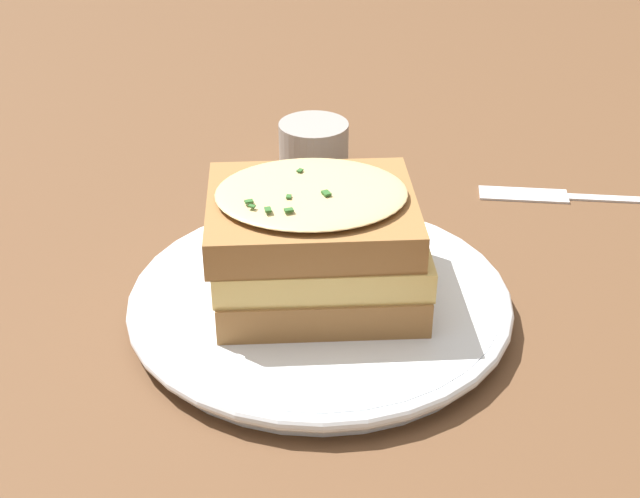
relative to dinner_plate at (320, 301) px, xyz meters
The scene contains 5 objects.
ground_plane 0.02m from the dinner_plate, 14.21° to the right, with size 2.40×2.40×0.00m, color brown.
dinner_plate is the anchor object (origin of this frame).
sandwich 0.04m from the dinner_plate, behind, with size 0.16×0.15×0.07m.
fork 0.25m from the dinner_plate, 60.71° to the left, with size 0.18×0.07×0.00m.
condiment_pot 0.21m from the dinner_plate, 113.16° to the left, with size 0.06×0.06×0.04m, color gray.
Camera 1 is at (0.15, -0.43, 0.33)m, focal length 50.00 mm.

